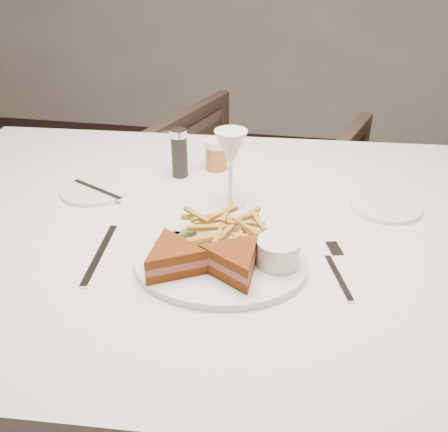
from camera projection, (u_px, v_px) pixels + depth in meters
name	position (u px, v px, depth m)	size (l,w,h in m)	color
table	(228.00, 352.00, 1.25)	(1.54, 1.02, 0.75)	silver
chair_far	(255.00, 189.00, 2.04)	(0.71, 0.66, 0.73)	#443429
table_setting	(222.00, 223.00, 0.99)	(0.83, 0.61, 0.18)	white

